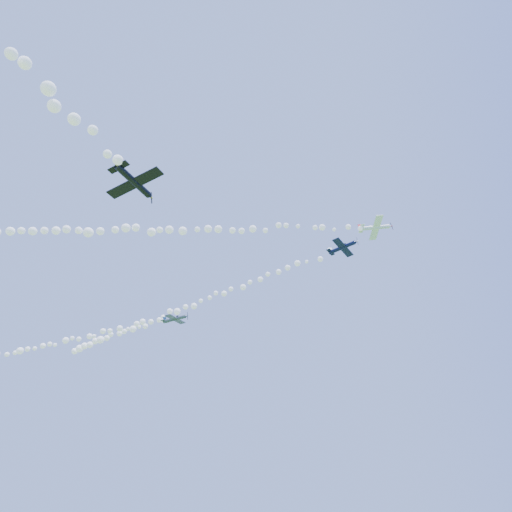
% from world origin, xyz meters
% --- Properties ---
extents(plane_white, '(6.30, 6.69, 1.82)m').
position_xyz_m(plane_white, '(26.80, -3.62, 51.55)').
color(plane_white, white).
extents(smoke_trail_white, '(72.20, 19.71, 2.73)m').
position_xyz_m(smoke_trail_white, '(-11.09, -13.06, 51.22)').
color(smoke_trail_white, white).
extents(plane_navy, '(6.60, 6.99, 1.83)m').
position_xyz_m(plane_navy, '(20.52, 3.43, 53.38)').
color(plane_navy, '#0B1134').
extents(smoke_trail_navy, '(80.20, 32.07, 2.65)m').
position_xyz_m(smoke_trail_navy, '(-21.36, 19.39, 53.17)').
color(smoke_trail_navy, white).
extents(plane_grey, '(6.60, 6.86, 1.80)m').
position_xyz_m(plane_grey, '(-17.92, 11.21, 46.25)').
color(plane_grey, '#3B4756').
extents(smoke_trail_grey, '(78.31, 12.12, 3.01)m').
position_xyz_m(smoke_trail_grey, '(-59.00, 16.47, 45.84)').
color(smoke_trail_grey, white).
extents(plane_black, '(7.60, 7.23, 2.10)m').
position_xyz_m(plane_black, '(-3.21, -34.41, 40.17)').
color(plane_black, black).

